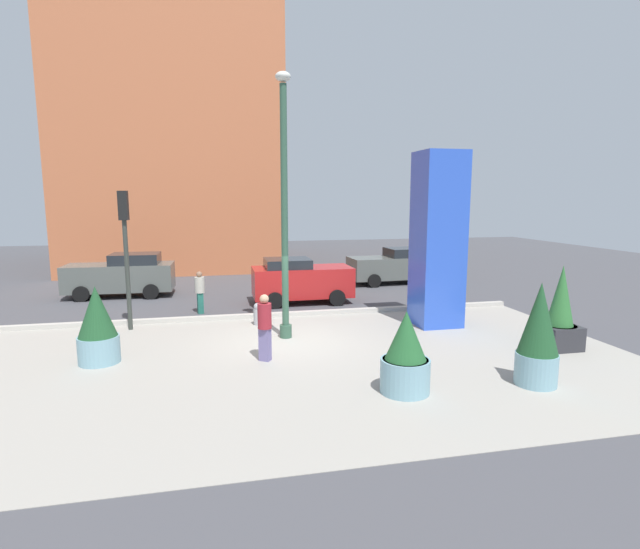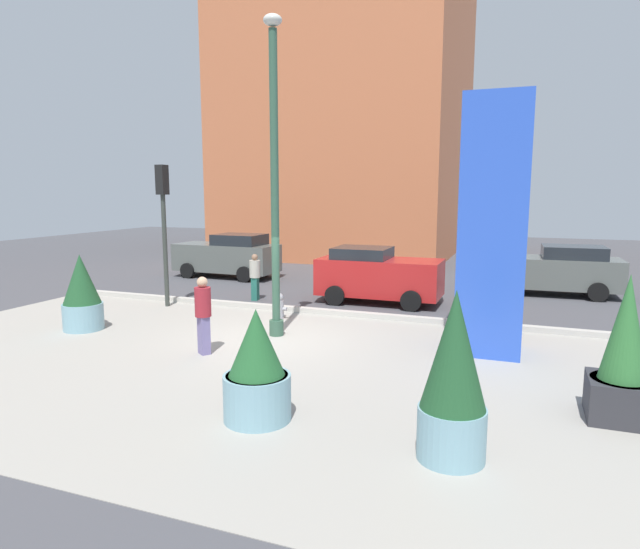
% 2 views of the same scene
% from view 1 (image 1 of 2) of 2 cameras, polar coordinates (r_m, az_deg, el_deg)
% --- Properties ---
extents(ground_plane, '(60.00, 60.00, 0.00)m').
position_cam_1_polar(ground_plane, '(18.42, -5.63, -4.30)').
color(ground_plane, '#47474C').
extents(plaza_pavement, '(18.00, 10.00, 0.02)m').
position_cam_1_polar(plaza_pavement, '(12.70, -2.36, -10.36)').
color(plaza_pavement, '#9E998E').
rests_on(plaza_pavement, ground_plane).
extents(curb_strip, '(18.00, 0.24, 0.16)m').
position_cam_1_polar(curb_strip, '(17.55, -5.29, -4.69)').
color(curb_strip, '#B7B2A8').
rests_on(curb_strip, ground_plane).
extents(lamp_post, '(0.44, 0.44, 7.68)m').
position_cam_1_polar(lamp_post, '(14.43, -4.15, 7.14)').
color(lamp_post, '#335642').
rests_on(lamp_post, ground_plane).
extents(art_pillar_blue, '(1.41, 1.41, 5.66)m').
position_cam_1_polar(art_pillar_blue, '(16.47, 13.51, 3.91)').
color(art_pillar_blue, blue).
rests_on(art_pillar_blue, ground_plane).
extents(potted_plant_mid_plaza, '(1.08, 1.08, 1.81)m').
position_cam_1_polar(potted_plant_mid_plaza, '(10.86, 9.90, -9.31)').
color(potted_plant_mid_plaza, '#7AA8B7').
rests_on(potted_plant_mid_plaza, ground_plane).
extents(potted_plant_by_pillar, '(1.02, 1.02, 2.00)m').
position_cam_1_polar(potted_plant_by_pillar, '(13.73, -24.43, -5.52)').
color(potted_plant_by_pillar, '#7AA8B7').
rests_on(potted_plant_by_pillar, ground_plane).
extents(potted_plant_near_left, '(0.93, 0.93, 2.35)m').
position_cam_1_polar(potted_plant_near_left, '(12.05, 24.02, -6.52)').
color(potted_plant_near_left, '#7AA8B7').
rests_on(potted_plant_near_left, ground_plane).
extents(potted_plant_near_right, '(0.98, 0.98, 2.36)m').
position_cam_1_polar(potted_plant_near_right, '(15.23, 26.11, -4.08)').
color(potted_plant_near_right, '#2D2D33').
rests_on(potted_plant_near_right, ground_plane).
extents(fire_hydrant, '(0.36, 0.26, 0.75)m').
position_cam_1_polar(fire_hydrant, '(16.46, -7.27, -4.60)').
color(fire_hydrant, '#99999E').
rests_on(fire_hydrant, ground_plane).
extents(traffic_light_far_side, '(0.28, 0.42, 4.41)m').
position_cam_1_polar(traffic_light_far_side, '(16.51, -21.68, 4.03)').
color(traffic_light_far_side, '#333833').
rests_on(traffic_light_far_side, ground_plane).
extents(car_curb_east, '(3.95, 2.00, 1.80)m').
position_cam_1_polar(car_curb_east, '(19.74, -2.25, -0.67)').
color(car_curb_east, red).
rests_on(car_curb_east, ground_plane).
extents(car_passing_lane, '(4.44, 2.03, 1.84)m').
position_cam_1_polar(car_passing_lane, '(22.64, -21.99, -0.07)').
color(car_passing_lane, '#565B56').
rests_on(car_passing_lane, ground_plane).
extents(car_far_lane, '(4.56, 2.10, 1.74)m').
position_cam_1_polar(car_far_lane, '(24.58, 8.82, 1.03)').
color(car_far_lane, '#565B56').
rests_on(car_far_lane, ground_plane).
extents(pedestrian_crossing, '(0.50, 0.50, 1.76)m').
position_cam_1_polar(pedestrian_crossing, '(12.74, -6.44, -5.74)').
color(pedestrian_crossing, slate).
rests_on(pedestrian_crossing, ground_plane).
extents(pedestrian_by_curb, '(0.41, 0.41, 1.55)m').
position_cam_1_polar(pedestrian_by_curb, '(18.42, -13.77, -1.79)').
color(pedestrian_by_curb, '#236656').
rests_on(pedestrian_by_curb, ground_plane).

